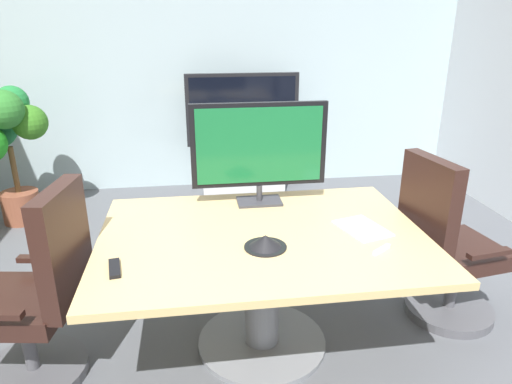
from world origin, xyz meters
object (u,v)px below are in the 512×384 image
office_chair_left (39,305)px  potted_plant (4,135)px  tv_monitor (259,148)px  conference_phone (265,242)px  wall_display_unit (243,154)px  office_chair_right (445,254)px  remote_control (115,268)px  conference_table (262,263)px

office_chair_left → potted_plant: (-0.86, 2.21, 0.39)m
tv_monitor → conference_phone: size_ratio=3.82×
potted_plant → wall_display_unit: bearing=13.6°
office_chair_left → office_chair_right: bearing=104.2°
office_chair_right → conference_phone: size_ratio=4.95×
tv_monitor → conference_phone: tv_monitor is taller
wall_display_unit → remote_control: wall_display_unit is taller
office_chair_left → conference_phone: bearing=95.8°
conference_table → potted_plant: (-2.03, 2.10, 0.30)m
conference_table → conference_phone: bearing=-94.0°
potted_plant → office_chair_left: bearing=-68.7°
conference_phone → office_chair_right: bearing=13.4°
conference_table → conference_phone: 0.27m
wall_display_unit → conference_phone: size_ratio=5.95×
conference_table → office_chair_left: 1.18m
conference_table → remote_control: remote_control is taller
office_chair_right → tv_monitor: size_ratio=1.30×
tv_monitor → office_chair_right: bearing=-17.2°
potted_plant → remote_control: size_ratio=7.48×
tv_monitor → conference_table: bearing=-96.2°
conference_table → office_chair_right: size_ratio=1.62×
remote_control → conference_table: bearing=11.8°
office_chair_right → remote_control: (-1.92, -0.41, 0.28)m
tv_monitor → potted_plant: (-2.08, 1.63, -0.24)m
conference_table → office_chair_right: (1.17, 0.12, -0.09)m
office_chair_left → potted_plant: bearing=-149.9°
conference_table → potted_plant: size_ratio=1.39×
tv_monitor → conference_phone: (-0.06, -0.63, -0.33)m
office_chair_left → tv_monitor: tv_monitor is taller
tv_monitor → remote_control: bearing=-136.5°
potted_plant → remote_control: 2.72m
office_chair_right → potted_plant: size_ratio=0.86×
conference_table → tv_monitor: bearing=83.8°
wall_display_unit → potted_plant: bearing=-166.4°
potted_plant → conference_phone: bearing=-48.2°
conference_phone → remote_control: 0.74m
office_chair_left → office_chair_right: 2.36m
potted_plant → remote_control: bearing=-61.6°
conference_phone → remote_control: bearing=-170.4°
wall_display_unit → remote_control: bearing=-107.7°
potted_plant → tv_monitor: bearing=-38.1°
office_chair_left → tv_monitor: bearing=123.8°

